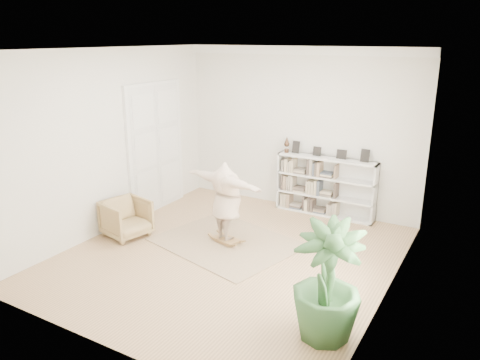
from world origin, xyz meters
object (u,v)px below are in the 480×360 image
(person, at_px, (226,199))
(rocker_board, at_px, (226,239))
(bookshelf, at_px, (325,187))
(armchair, at_px, (126,218))
(houseplant, at_px, (327,282))

(person, bearing_deg, rocker_board, -0.00)
(bookshelf, bearing_deg, person, -114.50)
(rocker_board, bearing_deg, person, 0.00)
(bookshelf, relative_size, person, 1.18)
(rocker_board, height_order, person, person)
(armchair, height_order, houseplant, houseplant)
(bookshelf, height_order, person, person)
(armchair, distance_m, person, 2.07)
(rocker_board, xyz_separation_m, person, (0.00, 0.00, 0.82))
(houseplant, bearing_deg, armchair, 165.72)
(armchair, bearing_deg, houseplant, -90.97)
(bookshelf, bearing_deg, rocker_board, -114.50)
(rocker_board, distance_m, person, 0.82)
(rocker_board, relative_size, houseplant, 0.36)
(bookshelf, distance_m, rocker_board, 2.68)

